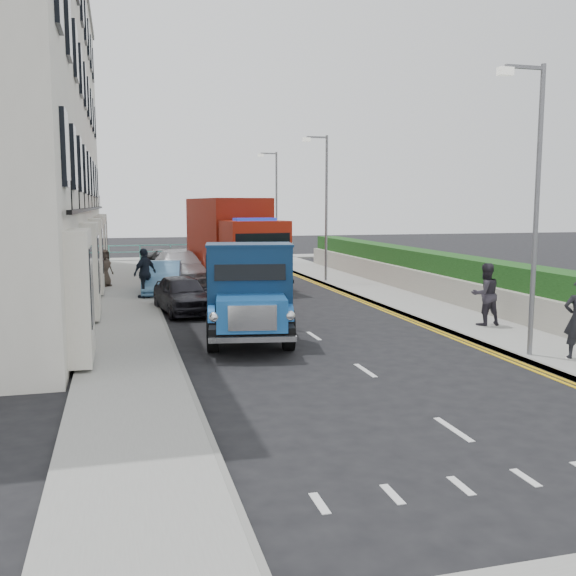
# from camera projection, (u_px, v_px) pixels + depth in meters

# --- Properties ---
(ground) EXTENTS (120.00, 120.00, 0.00)m
(ground) POSITION_uv_depth(u_px,v_px,m) (337.00, 351.00, 16.56)
(ground) COLOR black
(ground) RESTS_ON ground
(pavement_west) EXTENTS (2.40, 38.00, 0.12)m
(pavement_west) POSITION_uv_depth(u_px,v_px,m) (125.00, 305.00, 23.86)
(pavement_west) COLOR gray
(pavement_west) RESTS_ON ground
(pavement_east) EXTENTS (2.60, 38.00, 0.12)m
(pavement_east) POSITION_uv_depth(u_px,v_px,m) (386.00, 295.00, 26.52)
(pavement_east) COLOR gray
(pavement_east) RESTS_ON ground
(promenade) EXTENTS (30.00, 2.50, 0.12)m
(promenade) POSITION_uv_depth(u_px,v_px,m) (199.00, 258.00, 44.35)
(promenade) COLOR gray
(promenade) RESTS_ON ground
(sea_plane) EXTENTS (120.00, 120.00, 0.00)m
(sea_plane) POSITION_uv_depth(u_px,v_px,m) (166.00, 237.00, 74.08)
(sea_plane) COLOR slate
(sea_plane) RESTS_ON ground
(terrace_west) EXTENTS (6.31, 30.20, 14.25)m
(terrace_west) POSITION_uv_depth(u_px,v_px,m) (8.00, 119.00, 25.69)
(terrace_west) COLOR white
(terrace_west) RESTS_ON ground
(garden_east) EXTENTS (1.45, 28.00, 1.75)m
(garden_east) POSITION_uv_depth(u_px,v_px,m) (429.00, 273.00, 26.90)
(garden_east) COLOR #B2AD9E
(garden_east) RESTS_ON ground
(seafront_railing) EXTENTS (13.00, 0.08, 1.11)m
(seafront_railing) POSITION_uv_depth(u_px,v_px,m) (200.00, 252.00, 43.52)
(seafront_railing) COLOR #59B2A5
(seafront_railing) RESTS_ON ground
(lamp_near) EXTENTS (1.23, 0.18, 7.00)m
(lamp_near) POSITION_uv_depth(u_px,v_px,m) (533.00, 195.00, 15.18)
(lamp_near) COLOR slate
(lamp_near) RESTS_ON ground
(lamp_mid) EXTENTS (1.23, 0.18, 7.00)m
(lamp_mid) POSITION_uv_depth(u_px,v_px,m) (324.00, 200.00, 30.52)
(lamp_mid) COLOR slate
(lamp_mid) RESTS_ON ground
(lamp_far) EXTENTS (1.23, 0.18, 7.00)m
(lamp_far) POSITION_uv_depth(u_px,v_px,m) (275.00, 201.00, 40.11)
(lamp_far) COLOR slate
(lamp_far) RESTS_ON ground
(bedford_lorry) EXTENTS (3.10, 5.93, 2.69)m
(bedford_lorry) POSITION_uv_depth(u_px,v_px,m) (249.00, 298.00, 17.40)
(bedford_lorry) COLOR black
(bedford_lorry) RESTS_ON ground
(red_lorry) EXTENTS (3.58, 8.00, 4.05)m
(red_lorry) POSITION_uv_depth(u_px,v_px,m) (233.00, 239.00, 29.79)
(red_lorry) COLOR black
(red_lorry) RESTS_ON ground
(parked_car_front) EXTENTS (2.08, 4.08, 1.33)m
(parked_car_front) POSITION_uv_depth(u_px,v_px,m) (183.00, 294.00, 22.36)
(parked_car_front) COLOR black
(parked_car_front) RESTS_ON ground
(parked_car_mid) EXTENTS (1.98, 4.37, 1.39)m
(parked_car_mid) POSITION_uv_depth(u_px,v_px,m) (163.00, 278.00, 27.06)
(parked_car_mid) COLOR #598FC0
(parked_car_mid) RESTS_ON ground
(parked_car_rear) EXTENTS (2.55, 5.59, 1.58)m
(parked_car_rear) POSITION_uv_depth(u_px,v_px,m) (179.00, 267.00, 30.50)
(parked_car_rear) COLOR #B7B6BC
(parked_car_rear) RESTS_ON ground
(seafront_car_left) EXTENTS (3.96, 5.36, 1.35)m
(seafront_car_left) POSITION_uv_depth(u_px,v_px,m) (174.00, 259.00, 36.70)
(seafront_car_left) COLOR black
(seafront_car_left) RESTS_ON ground
(seafront_car_right) EXTENTS (2.96, 5.00, 1.60)m
(seafront_car_right) POSITION_uv_depth(u_px,v_px,m) (251.00, 256.00, 37.42)
(seafront_car_right) COLOR #A7A8AC
(seafront_car_right) RESTS_ON ground
(pedestrian_east_far) EXTENTS (0.94, 0.74, 1.89)m
(pedestrian_east_far) POSITION_uv_depth(u_px,v_px,m) (485.00, 294.00, 19.43)
(pedestrian_east_far) COLOR #2E2A33
(pedestrian_east_far) RESTS_ON pavement_east
(pedestrian_west_near) EXTENTS (1.16, 1.13, 1.95)m
(pedestrian_west_near) POSITION_uv_depth(u_px,v_px,m) (145.00, 273.00, 25.12)
(pedestrian_west_near) COLOR black
(pedestrian_west_near) RESTS_ON pavement_west
(pedestrian_west_far) EXTENTS (0.95, 0.95, 1.66)m
(pedestrian_west_far) POSITION_uv_depth(u_px,v_px,m) (105.00, 268.00, 28.69)
(pedestrian_west_far) COLOR #3D352C
(pedestrian_west_far) RESTS_ON pavement_west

